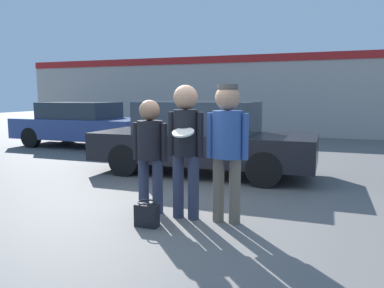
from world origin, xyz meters
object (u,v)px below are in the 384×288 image
parked_car_near (201,138)px  handbag (147,214)px  person_left (150,147)px  person_right (227,139)px  parked_car_far (82,124)px  person_middle_with_frisbee (186,139)px  shrub (171,123)px

parked_car_near → handbag: 3.46m
person_left → person_right: bearing=-2.0°
parked_car_far → person_middle_with_frisbee: bearing=-44.2°
person_middle_with_frisbee → shrub: (-4.64, 10.34, -0.59)m
parked_car_near → shrub: bearing=117.6°
person_left → parked_car_near: person_left is taller
person_middle_with_frisbee → person_right: bearing=3.0°
shrub → handbag: 11.65m
person_left → handbag: bearing=-68.6°
parked_car_near → handbag: bearing=-83.1°
person_left → parked_car_far: bearing=133.2°
parked_car_far → shrub: 4.82m
person_left → person_right: person_right is taller
parked_car_far → person_left: bearing=-46.8°
person_left → person_right: size_ratio=0.89×
person_right → handbag: bearing=-150.4°
shrub → person_middle_with_frisbee: bearing=-65.8°
person_middle_with_frisbee → parked_car_far: size_ratio=0.41×
person_right → parked_car_far: bearing=138.5°
person_right → shrub: (-5.20, 10.31, -0.61)m
person_middle_with_frisbee → parked_car_far: (-5.84, 5.69, -0.35)m
parked_car_near → parked_car_far: (-5.09, 2.79, -0.03)m
person_middle_with_frisbee → person_right: 0.56m
parked_car_near → parked_car_far: 5.80m
person_middle_with_frisbee → parked_car_far: 8.16m
person_middle_with_frisbee → person_right: (0.56, 0.03, 0.02)m
person_middle_with_frisbee → shrub: size_ratio=1.84×
parked_car_far → handbag: size_ratio=13.39×
parked_car_near → handbag: (0.41, -3.38, -0.60)m
person_middle_with_frisbee → parked_car_near: 3.01m
person_middle_with_frisbee → person_right: person_right is taller
person_right → handbag: person_right is taller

